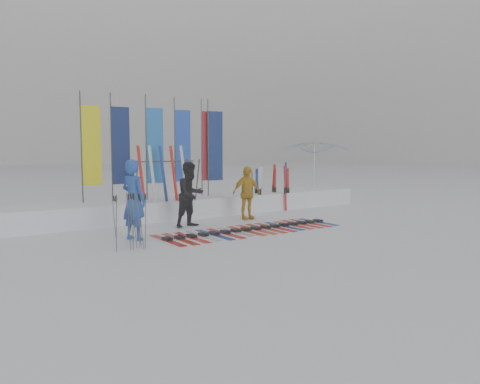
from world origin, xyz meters
TOP-DOWN VIEW (x-y plane):
  - ground at (0.00, 0.00)m, footprint 120.00×120.00m
  - snow_bank at (0.00, 4.60)m, footprint 14.00×1.60m
  - person_blue at (-2.75, 1.77)m, footprint 0.69×0.82m
  - person_black at (-0.74, 2.64)m, footprint 0.99×0.84m
  - person_yellow at (1.32, 2.86)m, footprint 0.98×0.45m
  - tent_canopy at (6.30, 5.08)m, footprint 3.24×3.29m
  - ski_row at (0.27, 1.20)m, footprint 5.05×1.70m
  - pole_cluster at (-3.17, 0.82)m, footprint 0.73×0.60m
  - feather_flags at (-0.49, 4.80)m, footprint 4.67×0.27m
  - ski_rack at (-0.78, 4.20)m, footprint 2.04×0.80m
  - upright_skis at (3.23, 4.21)m, footprint 1.32×0.94m

SIDE VIEW (x-z plane):
  - ground at x=0.00m, z-range 0.00..0.00m
  - ski_row at x=0.27m, z-range 0.00..0.07m
  - snow_bank at x=0.00m, z-range 0.00..0.60m
  - pole_cluster at x=-3.17m, z-range -0.01..1.23m
  - upright_skis at x=3.23m, z-range -0.07..1.61m
  - person_yellow at x=1.32m, z-range 0.00..1.63m
  - person_black at x=-0.74m, z-range 0.00..1.80m
  - person_blue at x=-2.75m, z-range 0.00..1.91m
  - tent_canopy at x=6.30m, z-range 0.00..2.56m
  - ski_rack at x=-0.78m, z-range 0.77..2.00m
  - feather_flags at x=-0.49m, z-range 0.64..3.84m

